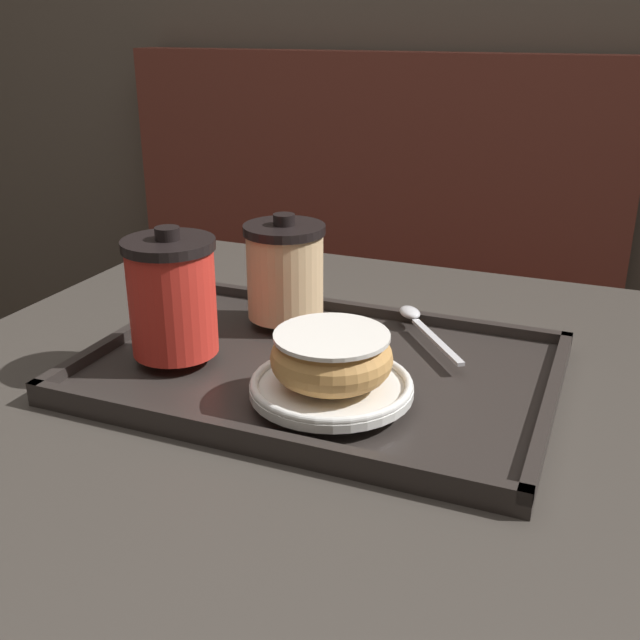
{
  "coord_description": "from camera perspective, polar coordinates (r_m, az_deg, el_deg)",
  "views": [
    {
      "loc": [
        0.27,
        -0.63,
        1.06
      ],
      "look_at": [
        0.01,
        0.02,
        0.78
      ],
      "focal_mm": 42.0,
      "sensor_mm": 36.0,
      "label": 1
    }
  ],
  "objects": [
    {
      "name": "booth_bench",
      "position": [
        1.76,
        1.68,
        -3.19
      ],
      "size": [
        1.18,
        0.44,
        1.0
      ],
      "color": "brown",
      "rests_on": "ground_plane"
    },
    {
      "name": "cafe_table",
      "position": [
        0.86,
        -0.99,
        -15.48
      ],
      "size": [
        0.84,
        0.86,
        0.72
      ],
      "color": "#38332D",
      "rests_on": "ground_plane"
    },
    {
      "name": "serving_tray",
      "position": [
        0.77,
        0.0,
        -3.89
      ],
      "size": [
        0.47,
        0.33,
        0.02
      ],
      "color": "#282321",
      "rests_on": "cafe_table"
    },
    {
      "name": "coffee_cup_front",
      "position": [
        0.77,
        -11.2,
        1.83
      ],
      "size": [
        0.09,
        0.09,
        0.13
      ],
      "color": "red",
      "rests_on": "serving_tray"
    },
    {
      "name": "coffee_cup_rear",
      "position": [
        0.86,
        -2.69,
        3.81
      ],
      "size": [
        0.09,
        0.09,
        0.12
      ],
      "color": "#E0B784",
      "rests_on": "serving_tray"
    },
    {
      "name": "plate_with_chocolate_donut",
      "position": [
        0.69,
        0.87,
        -5.01
      ],
      "size": [
        0.15,
        0.15,
        0.01
      ],
      "color": "white",
      "rests_on": "serving_tray"
    },
    {
      "name": "donut_chocolate_glazed",
      "position": [
        0.68,
        0.89,
        -2.79
      ],
      "size": [
        0.11,
        0.11,
        0.04
      ],
      "color": "tan",
      "rests_on": "plate_with_chocolate_donut"
    },
    {
      "name": "spoon",
      "position": [
        0.85,
        7.45,
        -0.06
      ],
      "size": [
        0.11,
        0.13,
        0.01
      ],
      "rotation": [
        0.0,
        0.0,
        2.23
      ],
      "color": "silver",
      "rests_on": "serving_tray"
    }
  ]
}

